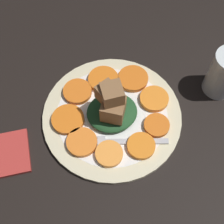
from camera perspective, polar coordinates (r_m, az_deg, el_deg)
table_slab at (r=65.92cm, az=0.00°, el=-1.28°), size 120.00×120.00×2.00cm
plate at (r=64.57cm, az=0.00°, el=-0.66°), size 28.66×28.66×1.05cm
carrot_slice_0 at (r=66.62cm, az=-6.34°, el=3.74°), size 6.09×6.09×1.01cm
carrot_slice_1 at (r=63.58cm, az=-8.07°, el=-1.35°), size 6.61×6.61×1.01cm
carrot_slice_2 at (r=61.15cm, az=-5.54°, el=-5.50°), size 6.03×6.03×1.01cm
carrot_slice_3 at (r=59.98cm, az=-0.54°, el=-7.64°), size 5.34×5.34×1.01cm
carrot_slice_4 at (r=60.83cm, az=5.34°, el=-6.18°), size 5.52×5.52×1.01cm
carrot_slice_5 at (r=62.99cm, az=8.16°, el=-2.44°), size 5.16×5.16×1.01cm
carrot_slice_6 at (r=65.87cm, az=7.71°, el=2.40°), size 6.05×6.05×1.01cm
carrot_slice_7 at (r=68.18cm, az=3.86°, el=6.12°), size 6.57×6.57×1.01cm
carrot_slice_8 at (r=67.90cm, az=-1.88°, el=5.92°), size 6.60×6.60×1.01cm
center_pile at (r=60.91cm, az=-0.03°, el=0.95°), size 10.33×9.30×9.76cm
fork at (r=61.24cm, az=1.12°, el=-5.44°), size 18.72×5.61×0.40cm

